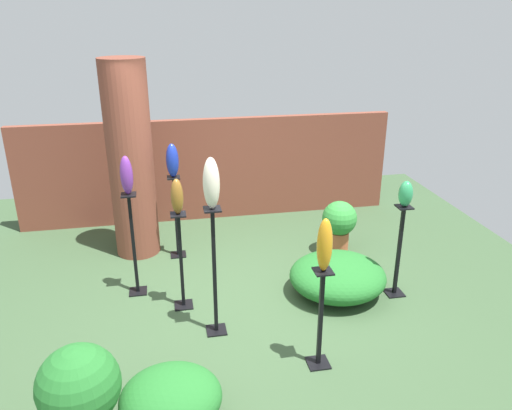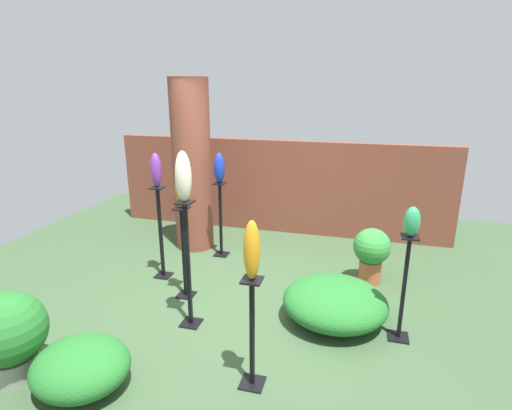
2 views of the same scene
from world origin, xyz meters
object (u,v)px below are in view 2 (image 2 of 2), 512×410
(art_vase_cobalt, at_px, (219,168))
(art_vase_jade, at_px, (412,222))
(art_vase_ivory, at_px, (183,177))
(art_vase_bronze, at_px, (180,191))
(brick_pillar, at_px, (192,166))
(pedestal_jade, at_px, (403,293))
(pedestal_ivory, at_px, (188,270))
(potted_plant_front_right, at_px, (9,333))
(pedestal_amber, at_px, (252,339))
(pedestal_bronze, at_px, (184,257))
(potted_plant_walkway_edge, at_px, (372,251))
(art_vase_amber, at_px, (252,250))
(pedestal_cobalt, at_px, (221,223))
(pedestal_violet, at_px, (161,237))
(art_vase_violet, at_px, (156,170))

(art_vase_cobalt, distance_m, art_vase_jade, 2.79)
(art_vase_ivory, xyz_separation_m, art_vase_jade, (2.09, 0.32, -0.36))
(art_vase_jade, bearing_deg, art_vase_bronze, 175.07)
(brick_pillar, distance_m, pedestal_jade, 3.44)
(pedestal_ivory, height_order, potted_plant_front_right, pedestal_ivory)
(pedestal_ivory, height_order, pedestal_amber, pedestal_ivory)
(potted_plant_front_right, bearing_deg, pedestal_jade, 23.84)
(pedestal_bronze, relative_size, potted_plant_walkway_edge, 1.53)
(pedestal_jade, bearing_deg, art_vase_amber, -140.83)
(pedestal_cobalt, distance_m, art_vase_jade, 2.88)
(art_vase_bronze, height_order, potted_plant_walkway_edge, art_vase_bronze)
(pedestal_cobalt, xyz_separation_m, art_vase_amber, (1.16, -2.44, 0.72))
(pedestal_violet, bearing_deg, potted_plant_walkway_edge, 11.57)
(pedestal_violet, relative_size, pedestal_amber, 1.24)
(potted_plant_front_right, bearing_deg, brick_pillar, 83.96)
(pedestal_amber, relative_size, pedestal_bronze, 0.89)
(art_vase_violet, bearing_deg, pedestal_cobalt, 59.33)
(brick_pillar, bearing_deg, pedestal_ivory, -67.73)
(brick_pillar, xyz_separation_m, pedestal_ivory, (0.81, -1.99, -0.64))
(pedestal_ivory, distance_m, art_vase_bronze, 0.90)
(pedestal_bronze, bearing_deg, brick_pillar, 109.40)
(pedestal_bronze, bearing_deg, pedestal_cobalt, 90.02)
(brick_pillar, height_order, art_vase_violet, brick_pillar)
(pedestal_violet, height_order, art_vase_cobalt, art_vase_cobalt)
(brick_pillar, xyz_separation_m, pedestal_jade, (2.90, -1.67, -0.77))
(pedestal_cobalt, bearing_deg, art_vase_bronze, -89.98)
(potted_plant_front_right, bearing_deg, art_vase_violet, 80.41)
(potted_plant_walkway_edge, bearing_deg, potted_plant_front_right, -139.08)
(pedestal_ivory, relative_size, art_vase_bronze, 3.57)
(art_vase_amber, height_order, potted_plant_walkway_edge, art_vase_amber)
(pedestal_cobalt, distance_m, art_vase_cobalt, 0.81)
(art_vase_violet, xyz_separation_m, art_vase_jade, (2.89, -0.59, -0.20))
(pedestal_jade, distance_m, art_vase_jade, 0.73)
(art_vase_ivory, relative_size, art_vase_jade, 1.72)
(art_vase_violet, bearing_deg, art_vase_ivory, -48.80)
(pedestal_bronze, relative_size, art_vase_bronze, 2.92)
(art_vase_ivory, distance_m, art_vase_jade, 2.14)
(potted_plant_front_right, bearing_deg, art_vase_bronze, 62.71)
(pedestal_ivory, xyz_separation_m, pedestal_amber, (0.86, -0.68, -0.18))
(art_vase_cobalt, relative_size, potted_plant_front_right, 0.55)
(potted_plant_front_right, bearing_deg, pedestal_bronze, 62.71)
(pedestal_violet, distance_m, potted_plant_front_right, 2.05)
(pedestal_bronze, xyz_separation_m, art_vase_cobalt, (-0.00, 1.23, 0.81))
(art_vase_ivory, xyz_separation_m, potted_plant_walkway_edge, (1.81, 1.45, -1.16))
(art_vase_jade, bearing_deg, brick_pillar, 150.11)
(art_vase_cobalt, bearing_deg, pedestal_cobalt, 0.00)
(pedestal_ivory, bearing_deg, pedestal_bronze, 119.64)
(art_vase_cobalt, relative_size, art_vase_jade, 1.50)
(pedestal_jade, bearing_deg, art_vase_ivory, -171.27)
(art_vase_bronze, distance_m, potted_plant_walkway_edge, 2.45)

